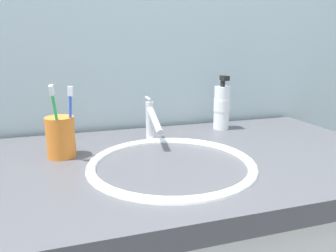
% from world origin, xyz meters
% --- Properties ---
extents(tiled_wall_back, '(2.37, 0.04, 2.40)m').
position_xyz_m(tiled_wall_back, '(0.00, 0.36, 1.20)').
color(tiled_wall_back, silver).
rests_on(tiled_wall_back, ground).
extents(sink_basin, '(0.41, 0.41, 0.10)m').
position_xyz_m(sink_basin, '(-0.04, -0.05, 0.87)').
color(sink_basin, white).
rests_on(sink_basin, vanity_counter).
extents(faucet, '(0.02, 0.15, 0.13)m').
position_xyz_m(faucet, '(-0.04, 0.14, 0.97)').
color(faucet, silver).
rests_on(faucet, sink_basin).
extents(toothbrush_cup, '(0.07, 0.07, 0.11)m').
position_xyz_m(toothbrush_cup, '(-0.29, 0.09, 0.95)').
color(toothbrush_cup, orange).
rests_on(toothbrush_cup, vanity_counter).
extents(toothbrush_blue, '(0.02, 0.01, 0.18)m').
position_xyz_m(toothbrush_blue, '(-0.26, 0.07, 1.01)').
color(toothbrush_blue, blue).
rests_on(toothbrush_blue, toothbrush_cup).
extents(toothbrush_green, '(0.02, 0.05, 0.19)m').
position_xyz_m(toothbrush_green, '(-0.29, 0.05, 1.01)').
color(toothbrush_green, green).
rests_on(toothbrush_green, toothbrush_cup).
extents(soap_dispenser, '(0.06, 0.06, 0.18)m').
position_xyz_m(soap_dispenser, '(0.24, 0.23, 0.98)').
color(soap_dispenser, white).
rests_on(soap_dispenser, vanity_counter).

